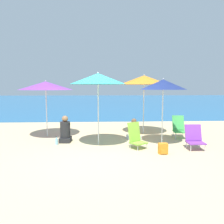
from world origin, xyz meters
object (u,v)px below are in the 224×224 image
(beach_umbrella_orange, at_px, (144,80))
(person_seated_near, at_px, (134,131))
(beach_umbrella_teal, at_px, (98,79))
(water_bottle, at_px, (57,141))
(beach_chair_lime, at_px, (136,136))
(beach_chair_green, at_px, (179,127))
(person_seated_far, at_px, (65,131))
(backpack_orange, at_px, (163,149))
(beach_chair_purple, at_px, (194,137))
(beach_umbrella_navy, at_px, (163,85))
(beach_umbrella_purple, at_px, (46,86))

(beach_umbrella_orange, xyz_separation_m, person_seated_near, (-0.56, -1.08, -1.89))
(beach_umbrella_teal, distance_m, water_bottle, 2.49)
(beach_umbrella_teal, distance_m, beach_chair_lime, 2.21)
(beach_umbrella_orange, height_order, person_seated_near, beach_umbrella_orange)
(beach_umbrella_teal, xyz_separation_m, beach_chair_green, (3.04, 0.87, -1.77))
(person_seated_far, distance_m, backpack_orange, 3.38)
(beach_chair_purple, xyz_separation_m, water_bottle, (-4.36, 0.71, -0.26))
(beach_umbrella_navy, xyz_separation_m, person_seated_near, (-0.87, 0.59, -1.69))
(person_seated_near, relative_size, water_bottle, 2.87)
(beach_umbrella_navy, relative_size, beach_chair_green, 2.68)
(beach_umbrella_purple, relative_size, person_seated_far, 2.33)
(beach_chair_purple, bearing_deg, beach_umbrella_purple, 158.84)
(beach_umbrella_purple, relative_size, person_seated_near, 2.78)
(beach_umbrella_teal, height_order, beach_chair_purple, beach_umbrella_teal)
(person_seated_near, bearing_deg, water_bottle, 173.56)
(beach_umbrella_purple, height_order, backpack_orange, beach_umbrella_purple)
(backpack_orange, bearing_deg, person_seated_near, 108.25)
(water_bottle, bearing_deg, beach_umbrella_purple, 115.28)
(beach_umbrella_teal, relative_size, beach_umbrella_purple, 1.11)
(water_bottle, bearing_deg, beach_chair_lime, -11.15)
(person_seated_far, xyz_separation_m, backpack_orange, (3.01, -1.52, -0.23))
(beach_umbrella_orange, xyz_separation_m, beach_chair_green, (1.20, -0.82, -1.79))
(beach_chair_lime, relative_size, beach_chair_purple, 1.08)
(beach_chair_lime, distance_m, person_seated_near, 1.09)
(beach_chair_purple, distance_m, water_bottle, 4.42)
(beach_umbrella_orange, relative_size, beach_chair_purple, 3.26)
(beach_umbrella_navy, bearing_deg, beach_chair_lime, -152.92)
(beach_chair_purple, relative_size, person_seated_near, 0.95)
(beach_chair_green, bearing_deg, person_seated_far, -167.06)
(beach_umbrella_purple, relative_size, beach_chair_lime, 2.69)
(backpack_orange, bearing_deg, person_seated_far, 153.25)
(beach_umbrella_navy, relative_size, water_bottle, 8.13)
(beach_umbrella_teal, bearing_deg, beach_umbrella_orange, 42.52)
(beach_umbrella_purple, relative_size, backpack_orange, 7.00)
(beach_umbrella_navy, height_order, beach_chair_green, beach_umbrella_navy)
(water_bottle, bearing_deg, beach_umbrella_navy, -0.21)
(person_seated_far, bearing_deg, beach_umbrella_purple, 133.56)
(person_seated_near, bearing_deg, beach_chair_lime, -113.80)
(beach_umbrella_teal, xyz_separation_m, beach_chair_lime, (1.18, -0.48, -1.80))
(beach_umbrella_orange, bearing_deg, beach_chair_lime, -106.82)
(person_seated_near, xyz_separation_m, backpack_orange, (0.58, -1.76, -0.15))
(beach_chair_green, relative_size, backpack_orange, 2.65)
(beach_umbrella_purple, xyz_separation_m, person_seated_far, (0.86, -0.99, -1.58))
(beach_chair_purple, bearing_deg, person_seated_far, 166.75)
(beach_umbrella_purple, bearing_deg, backpack_orange, -32.87)
(beach_umbrella_purple, bearing_deg, beach_umbrella_teal, -33.91)
(beach_umbrella_teal, height_order, beach_chair_lime, beach_umbrella_teal)
(beach_umbrella_teal, bearing_deg, beach_chair_purple, -13.00)
(beach_chair_green, distance_m, backpack_orange, 2.35)
(beach_umbrella_purple, height_order, person_seated_far, beach_umbrella_purple)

